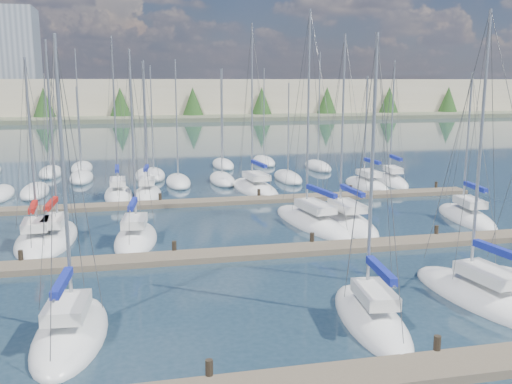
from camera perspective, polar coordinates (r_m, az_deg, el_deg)
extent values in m
plane|color=#243949|center=(74.61, -7.71, 3.60)|extent=(400.00, 400.00, 0.00)
cube|color=#6B5E4C|center=(19.35, 8.15, -18.14)|extent=(44.00, 1.80, 0.35)
cylinder|color=#2D261C|center=(19.16, -4.69, -17.85)|extent=(0.26, 0.26, 1.10)
cylinder|color=#2D261C|center=(21.59, 17.62, -14.87)|extent=(0.26, 0.26, 1.10)
cube|color=#6B5E4C|center=(31.80, -0.79, -6.15)|extent=(44.00, 1.80, 0.35)
cylinder|color=#2D261C|center=(32.53, -22.44, -6.33)|extent=(0.26, 0.26, 1.10)
cylinder|color=#2D261C|center=(32.08, -8.17, -5.82)|extent=(0.26, 0.26, 1.10)
cylinder|color=#2D261C|center=(33.59, 5.62, -4.99)|extent=(0.26, 0.26, 1.10)
cylinder|color=#2D261C|center=(36.81, 17.57, -4.03)|extent=(0.26, 0.26, 1.10)
cube|color=#6B5E4C|center=(45.17, -4.41, -1.00)|extent=(44.00, 1.80, 0.35)
cylinder|color=#2D261C|center=(45.96, -19.56, -1.21)|extent=(0.26, 0.26, 1.10)
cylinder|color=#2D261C|center=(45.64, -9.56, -0.80)|extent=(0.26, 0.26, 1.10)
cylinder|color=#2D261C|center=(46.71, 0.29, -0.37)|extent=(0.26, 0.26, 1.10)
cylinder|color=#2D261C|center=(49.08, 9.43, 0.04)|extent=(0.26, 0.26, 1.10)
cylinder|color=#2D261C|center=(52.57, 17.55, 0.40)|extent=(0.26, 0.26, 1.10)
ellipsoid|color=white|center=(55.86, 13.38, 0.96)|extent=(3.01, 7.51, 1.60)
cube|color=black|center=(55.86, 13.38, 0.96)|extent=(1.53, 3.62, 0.12)
cube|color=silver|center=(55.31, 13.56, 2.22)|extent=(1.48, 2.68, 0.50)
cylinder|color=#9EA0A5|center=(55.70, 13.47, 7.38)|extent=(0.14, 0.14, 10.36)
cylinder|color=#9EA0A5|center=(54.62, 13.81, 3.21)|extent=(0.47, 3.06, 0.10)
cube|color=navy|center=(54.61, 13.82, 3.33)|extent=(0.64, 2.84, 0.30)
ellipsoid|color=white|center=(49.22, -13.59, -0.39)|extent=(2.40, 7.68, 1.60)
cube|color=black|center=(49.22, -13.59, -0.39)|extent=(1.24, 3.69, 0.12)
cube|color=silver|center=(48.61, -13.66, 1.02)|extent=(1.30, 2.69, 0.50)
cylinder|color=#9EA0A5|center=(48.97, -13.96, 7.88)|extent=(0.14, 0.14, 12.03)
cylinder|color=#9EA0A5|center=(47.84, -13.72, 2.14)|extent=(0.14, 3.21, 0.10)
cube|color=navy|center=(47.82, -13.72, 2.28)|extent=(0.33, 2.96, 0.30)
ellipsoid|color=white|center=(39.22, 8.78, -3.10)|extent=(3.24, 8.93, 1.60)
cube|color=black|center=(39.22, 8.78, -3.10)|extent=(1.67, 4.29, 0.12)
cube|color=silver|center=(38.53, 9.10, -1.38)|extent=(1.71, 3.15, 0.50)
cylinder|color=#9EA0A5|center=(38.79, 8.66, 6.89)|extent=(0.14, 0.14, 11.44)
cylinder|color=#9EA0A5|center=(37.69, 9.58, -0.04)|extent=(0.25, 3.71, 0.10)
cube|color=navy|center=(37.66, 9.59, 0.14)|extent=(0.44, 3.42, 0.30)
ellipsoid|color=white|center=(27.55, 21.46, -9.93)|extent=(3.84, 8.60, 1.60)
cube|color=silver|center=(26.84, 22.25, -7.59)|extent=(1.87, 3.09, 0.50)
cylinder|color=#9EA0A5|center=(26.49, 21.53, 4.29)|extent=(0.14, 0.14, 11.38)
cylinder|color=#9EA0A5|center=(26.08, 23.42, -5.80)|extent=(0.60, 3.47, 0.10)
cube|color=navy|center=(26.05, 23.44, -5.55)|extent=(0.76, 3.22, 0.30)
ellipsoid|color=white|center=(23.94, 11.39, -12.56)|extent=(2.97, 7.44, 1.60)
cube|color=maroon|center=(23.94, 11.39, -12.56)|extent=(1.52, 3.58, 0.12)
cube|color=silver|center=(23.14, 11.80, -9.95)|extent=(1.49, 2.65, 0.50)
cylinder|color=#9EA0A5|center=(22.77, 11.53, 2.42)|extent=(0.14, 0.14, 10.24)
cylinder|color=#9EA0A5|center=(22.27, 12.38, -7.95)|extent=(0.40, 3.04, 0.10)
cube|color=navy|center=(22.23, 12.39, -7.66)|extent=(0.58, 2.82, 0.30)
ellipsoid|color=white|center=(36.80, -19.28, -4.55)|extent=(2.61, 7.76, 1.60)
cube|color=silver|center=(36.13, -19.51, -2.72)|extent=(1.35, 2.74, 0.50)
cylinder|color=#9EA0A5|center=(36.29, -19.76, 5.60)|extent=(0.14, 0.14, 10.83)
cylinder|color=#9EA0A5|center=(35.31, -19.79, -1.30)|extent=(0.29, 3.21, 0.10)
cube|color=maroon|center=(35.29, -19.81, -1.10)|extent=(0.47, 2.97, 0.30)
ellipsoid|color=white|center=(36.19, -21.00, -4.92)|extent=(2.97, 6.89, 1.60)
cube|color=black|center=(36.19, -21.00, -4.92)|extent=(1.53, 3.31, 0.12)
cube|color=silver|center=(35.55, -21.19, -3.05)|extent=(1.55, 2.44, 0.50)
cylinder|color=#9EA0A5|center=(35.64, -21.59, 4.55)|extent=(0.14, 0.14, 9.78)
cylinder|color=#9EA0A5|center=(34.80, -21.39, -1.58)|extent=(0.27, 2.84, 0.10)
cube|color=maroon|center=(34.77, -21.40, -1.39)|extent=(0.45, 2.62, 0.30)
ellipsoid|color=white|center=(42.57, 20.26, -2.54)|extent=(3.30, 7.88, 1.60)
cube|color=silver|center=(41.96, 20.61, -0.94)|extent=(1.62, 2.82, 0.50)
cylinder|color=#9EA0A5|center=(42.23, 20.41, 5.02)|extent=(0.14, 0.14, 9.04)
cylinder|color=#9EA0A5|center=(41.23, 21.07, 0.32)|extent=(0.50, 3.20, 0.10)
cube|color=navy|center=(41.21, 21.08, 0.48)|extent=(0.66, 2.97, 0.30)
ellipsoid|color=white|center=(35.37, -11.91, -4.78)|extent=(3.26, 7.31, 1.60)
cube|color=maroon|center=(35.37, -11.91, -4.78)|extent=(1.66, 3.52, 0.12)
cube|color=silver|center=(34.70, -12.06, -2.87)|extent=(1.63, 2.61, 0.50)
cylinder|color=#9EA0A5|center=(34.79, -12.23, 5.34)|extent=(0.14, 0.14, 10.28)
cylinder|color=#9EA0A5|center=(33.91, -12.22, -1.38)|extent=(0.44, 2.96, 0.10)
cube|color=navy|center=(33.89, -12.23, -1.18)|extent=(0.61, 2.75, 0.30)
ellipsoid|color=white|center=(53.10, 10.99, 0.54)|extent=(2.99, 7.36, 1.60)
cube|color=black|center=(53.10, 10.99, 0.54)|extent=(1.54, 3.54, 0.12)
cube|color=silver|center=(52.57, 11.22, 1.86)|extent=(1.55, 2.61, 0.50)
cylinder|color=#9EA0A5|center=(52.91, 10.92, 6.50)|extent=(0.14, 0.14, 8.87)
cylinder|color=#9EA0A5|center=(51.91, 11.55, 2.91)|extent=(0.29, 3.03, 0.10)
cube|color=navy|center=(51.89, 11.56, 3.04)|extent=(0.47, 2.80, 0.30)
ellipsoid|color=white|center=(50.69, -0.13, 0.25)|extent=(3.95, 9.33, 1.60)
cube|color=maroon|center=(50.69, -0.13, 0.25)|extent=(2.01, 4.49, 0.12)
cube|color=silver|center=(50.03, 0.03, 1.62)|extent=(1.98, 3.33, 0.50)
cylinder|color=#9EA0A5|center=(50.51, -0.40, 9.02)|extent=(0.14, 0.14, 13.31)
cylinder|color=#9EA0A5|center=(49.19, 0.30, 2.69)|extent=(0.49, 3.80, 0.10)
cube|color=navy|center=(49.18, 0.30, 2.83)|extent=(0.66, 3.52, 0.30)
ellipsoid|color=white|center=(23.33, -18.01, -13.56)|extent=(3.21, 7.21, 1.60)
cube|color=silver|center=(22.51, -18.37, -10.91)|extent=(1.65, 2.57, 0.50)
cylinder|color=#9EA0A5|center=(22.12, -18.70, 1.61)|extent=(0.14, 0.14, 10.10)
cylinder|color=#9EA0A5|center=(21.63, -18.81, -8.87)|extent=(0.35, 2.94, 0.10)
cube|color=navy|center=(21.59, -18.83, -8.57)|extent=(0.53, 2.73, 0.30)
ellipsoid|color=white|center=(48.86, -10.77, -0.36)|extent=(2.83, 6.38, 1.60)
cube|color=silver|center=(48.32, -10.84, 1.08)|extent=(1.44, 2.28, 0.50)
cylinder|color=#9EA0A5|center=(48.54, -10.99, 6.85)|extent=(0.14, 0.14, 10.12)
cylinder|color=#9EA0A5|center=(47.66, -10.92, 2.22)|extent=(0.35, 2.60, 0.10)
cube|color=navy|center=(47.65, -10.93, 2.36)|extent=(0.53, 2.41, 0.30)
ellipsoid|color=white|center=(38.85, 5.57, -3.16)|extent=(4.14, 10.23, 1.60)
cube|color=silver|center=(38.12, 5.94, -1.43)|extent=(1.98, 3.66, 0.50)
cylinder|color=#9EA0A5|center=(38.43, 5.25, 8.11)|extent=(0.14, 0.14, 13.02)
cylinder|color=#9EA0A5|center=(37.21, 6.53, -0.10)|extent=(0.72, 4.14, 0.10)
cube|color=navy|center=(37.19, 6.53, 0.08)|extent=(0.87, 3.84, 0.30)
cylinder|color=#9EA0A5|center=(57.35, -10.38, 7.29)|extent=(0.12, 0.12, 10.14)
ellipsoid|color=white|center=(57.99, -10.18, 1.65)|extent=(2.20, 6.40, 1.40)
cylinder|color=#9EA0A5|center=(57.11, -11.12, 7.43)|extent=(0.12, 0.12, 10.49)
ellipsoid|color=white|center=(57.76, -10.90, 1.58)|extent=(2.20, 6.40, 1.40)
cylinder|color=#9EA0A5|center=(66.16, 0.80, 7.92)|extent=(0.12, 0.12, 10.06)
ellipsoid|color=white|center=(66.71, 0.79, 3.04)|extent=(2.20, 6.40, 1.40)
cylinder|color=#9EA0A5|center=(61.73, -20.16, 6.71)|extent=(0.12, 0.12, 9.39)
ellipsoid|color=white|center=(62.30, -19.83, 1.81)|extent=(2.20, 6.40, 1.40)
cylinder|color=#9EA0A5|center=(51.36, -21.64, 5.81)|extent=(0.12, 0.12, 9.30)
ellipsoid|color=white|center=(52.04, -21.23, 0.00)|extent=(2.20, 6.40, 1.40)
cylinder|color=#9EA0A5|center=(62.55, 6.33, 8.41)|extent=(0.12, 0.12, 11.68)
ellipsoid|color=white|center=(63.17, 6.20, 2.52)|extent=(2.20, 6.40, 1.40)
cylinder|color=#9EA0A5|center=(53.86, -3.48, 7.02)|extent=(0.12, 0.12, 9.76)
ellipsoid|color=white|center=(54.53, -3.41, 1.21)|extent=(2.20, 6.40, 1.40)
cylinder|color=#9EA0A5|center=(63.92, -17.35, 8.16)|extent=(0.12, 0.12, 11.95)
ellipsoid|color=white|center=(64.53, -17.01, 2.28)|extent=(2.20, 6.40, 1.40)
cylinder|color=#9EA0A5|center=(55.05, 3.26, 6.43)|extent=(0.12, 0.12, 8.46)
ellipsoid|color=white|center=(55.66, 3.20, 1.41)|extent=(2.20, 6.40, 1.40)
cylinder|color=#9EA0A5|center=(57.59, -17.32, 5.98)|extent=(0.12, 0.12, 8.12)
ellipsoid|color=white|center=(58.15, -17.06, 1.36)|extent=(2.20, 6.40, 1.40)
cylinder|color=#9EA0A5|center=(63.75, -3.37, 7.75)|extent=(0.12, 0.12, 10.00)
ellipsoid|color=white|center=(64.32, -3.31, 2.72)|extent=(2.20, 6.40, 1.40)
cylinder|color=#9EA0A5|center=(52.99, -7.95, 7.29)|extent=(0.12, 0.12, 10.54)
ellipsoid|color=white|center=(53.70, -7.78, 0.97)|extent=(2.20, 6.40, 1.40)
cube|color=#666B51|center=(164.11, -10.47, 7.71)|extent=(400.00, 60.00, 1.00)
cube|color=beige|center=(154.66, -6.63, 9.29)|extent=(200.00, 12.00, 10.00)
cube|color=slate|center=(182.00, -23.79, 11.85)|extent=(18.00, 15.00, 30.00)
cone|color=#284C1E|center=(148.18, -20.45, 8.22)|extent=(6.00, 6.00, 8.00)
cone|color=#284C1E|center=(146.86, -13.40, 8.59)|extent=(6.00, 6.00, 8.00)
cone|color=#284C1E|center=(147.74, -6.33, 8.83)|extent=(6.00, 6.00, 8.00)
cone|color=#284C1E|center=(150.77, 0.57, 8.94)|extent=(6.00, 6.00, 8.00)
cone|color=#284C1E|center=(155.84, 7.11, 8.93)|extent=(6.00, 6.00, 8.00)
cone|color=#284C1E|center=(162.75, 13.16, 8.81)|extent=(6.00, 6.00, 8.00)
cone|color=#284C1E|center=(171.29, 18.66, 8.62)|extent=(6.00, 6.00, 8.00)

